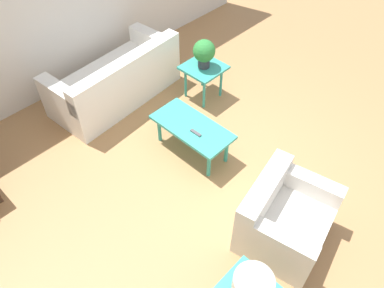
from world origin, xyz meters
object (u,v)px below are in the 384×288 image
object	(u,v)px
sofa	(117,81)
side_table_plant	(204,71)
table_lamp	(253,286)
armchair	(283,219)
potted_plant	(204,52)
coffee_table	(192,129)

from	to	relation	value
sofa	side_table_plant	size ratio (longest dim) A/B	3.60
table_lamp	side_table_plant	bearing A→B (deg)	-40.81
side_table_plant	table_lamp	bearing A→B (deg)	139.19
armchair	table_lamp	bearing A→B (deg)	-174.99
potted_plant	table_lamp	size ratio (longest dim) A/B	1.14
armchair	potted_plant	world-z (taller)	potted_plant
coffee_table	potted_plant	xyz separation A→B (m)	(0.68, -0.96, 0.39)
sofa	potted_plant	xyz separation A→B (m)	(-0.90, -0.94, 0.47)
potted_plant	sofa	bearing A→B (deg)	46.25
side_table_plant	potted_plant	bearing A→B (deg)	90.00
coffee_table	sofa	bearing A→B (deg)	-0.44
armchair	table_lamp	world-z (taller)	table_lamp
side_table_plant	armchair	bearing A→B (deg)	152.04
side_table_plant	potted_plant	world-z (taller)	potted_plant
sofa	armchair	bearing A→B (deg)	81.11
coffee_table	table_lamp	bearing A→B (deg)	146.24
armchair	table_lamp	distance (m)	1.16
sofa	side_table_plant	distance (m)	1.32
armchair	side_table_plant	size ratio (longest dim) A/B	1.94
sofa	potted_plant	size ratio (longest dim) A/B	4.75
coffee_table	table_lamp	distance (m)	2.30
sofa	potted_plant	world-z (taller)	potted_plant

